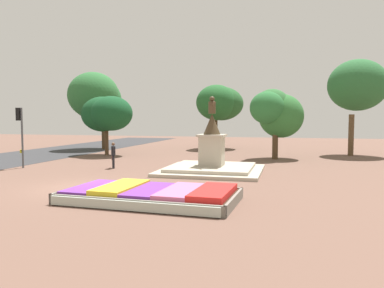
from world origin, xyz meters
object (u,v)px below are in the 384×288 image
at_px(flower_planter, 152,195).
at_px(pedestrian_with_handbag, 113,154).
at_px(traffic_light_mid_block, 20,127).
at_px(statue_monument, 212,161).

bearing_deg(flower_planter, pedestrian_with_handbag, 124.39).
xyz_separation_m(flower_planter, traffic_light_mid_block, (-11.34, 6.96, 2.35)).
relative_size(flower_planter, statue_monument, 1.16).
xyz_separation_m(flower_planter, pedestrian_with_handbag, (-5.64, 8.23, 0.66)).
bearing_deg(traffic_light_mid_block, flower_planter, -31.53).
height_order(statue_monument, traffic_light_mid_block, statue_monument).
xyz_separation_m(traffic_light_mid_block, pedestrian_with_handbag, (5.71, 1.27, -1.69)).
bearing_deg(pedestrian_with_handbag, traffic_light_mid_block, -167.41).
xyz_separation_m(statue_monument, pedestrian_with_handbag, (-6.30, 0.04, 0.24)).
height_order(traffic_light_mid_block, pedestrian_with_handbag, traffic_light_mid_block).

